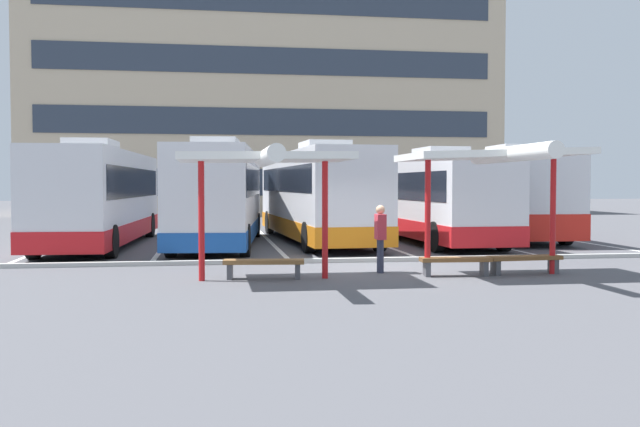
# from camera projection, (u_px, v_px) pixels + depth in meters

# --- Properties ---
(ground_plane) EXTENTS (160.00, 160.00, 0.00)m
(ground_plane) POSITION_uv_depth(u_px,v_px,m) (373.00, 268.00, 18.35)
(ground_plane) COLOR #515156
(terminal_building) EXTENTS (34.49, 13.43, 19.74)m
(terminal_building) POSITION_uv_depth(u_px,v_px,m) (264.00, 104.00, 55.69)
(terminal_building) COLOR #C6B293
(terminal_building) RESTS_ON ground
(coach_bus_0) EXTENTS (3.05, 11.68, 3.67)m
(coach_bus_0) POSITION_uv_depth(u_px,v_px,m) (101.00, 197.00, 24.82)
(coach_bus_0) COLOR silver
(coach_bus_0) RESTS_ON ground
(coach_bus_1) EXTENTS (3.62, 11.41, 3.74)m
(coach_bus_1) POSITION_uv_depth(u_px,v_px,m) (220.00, 196.00, 25.16)
(coach_bus_1) COLOR silver
(coach_bus_1) RESTS_ON ground
(coach_bus_2) EXTENTS (3.27, 12.39, 3.75)m
(coach_bus_2) POSITION_uv_depth(u_px,v_px,m) (316.00, 195.00, 27.06)
(coach_bus_2) COLOR silver
(coach_bus_2) RESTS_ON ground
(coach_bus_3) EXTENTS (2.76, 12.21, 3.53)m
(coach_bus_3) POSITION_uv_depth(u_px,v_px,m) (427.00, 199.00, 27.15)
(coach_bus_3) COLOR silver
(coach_bus_3) RESTS_ON ground
(coach_bus_4) EXTENTS (2.89, 10.35, 3.70)m
(coach_bus_4) POSITION_uv_depth(u_px,v_px,m) (500.00, 196.00, 28.66)
(coach_bus_4) COLOR silver
(coach_bus_4) RESTS_ON ground
(lane_stripe_0) EXTENTS (0.16, 14.00, 0.01)m
(lane_stripe_0) POSITION_uv_depth(u_px,v_px,m) (58.00, 244.00, 25.68)
(lane_stripe_0) COLOR white
(lane_stripe_0) RESTS_ON ground
(lane_stripe_1) EXTENTS (0.16, 14.00, 0.01)m
(lane_stripe_1) POSITION_uv_depth(u_px,v_px,m) (166.00, 243.00, 26.28)
(lane_stripe_1) COLOR white
(lane_stripe_1) RESTS_ON ground
(lane_stripe_2) EXTENTS (0.16, 14.00, 0.01)m
(lane_stripe_2) POSITION_uv_depth(u_px,v_px,m) (270.00, 242.00, 26.87)
(lane_stripe_2) COLOR white
(lane_stripe_2) RESTS_ON ground
(lane_stripe_3) EXTENTS (0.16, 14.00, 0.01)m
(lane_stripe_3) POSITION_uv_depth(u_px,v_px,m) (369.00, 240.00, 27.46)
(lane_stripe_3) COLOR white
(lane_stripe_3) RESTS_ON ground
(lane_stripe_4) EXTENTS (0.16, 14.00, 0.01)m
(lane_stripe_4) POSITION_uv_depth(u_px,v_px,m) (465.00, 239.00, 28.05)
(lane_stripe_4) COLOR white
(lane_stripe_4) RESTS_ON ground
(lane_stripe_5) EXTENTS (0.16, 14.00, 0.01)m
(lane_stripe_5) POSITION_uv_depth(u_px,v_px,m) (556.00, 238.00, 28.65)
(lane_stripe_5) COLOR white
(lane_stripe_5) RESTS_ON ground
(waiting_shelter_0) EXTENTS (3.84, 4.61, 2.96)m
(waiting_shelter_0) POSITION_uv_depth(u_px,v_px,m) (265.00, 160.00, 15.83)
(waiting_shelter_0) COLOR red
(waiting_shelter_0) RESTS_ON ground
(bench_0) EXTENTS (1.90, 0.63, 0.45)m
(bench_0) POSITION_uv_depth(u_px,v_px,m) (264.00, 264.00, 16.32)
(bench_0) COLOR brown
(bench_0) RESTS_ON ground
(waiting_shelter_1) EXTENTS (4.18, 4.49, 3.05)m
(waiting_shelter_1) POSITION_uv_depth(u_px,v_px,m) (496.00, 158.00, 16.64)
(waiting_shelter_1) COLOR red
(waiting_shelter_1) RESTS_ON ground
(bench_1) EXTENTS (1.72, 0.53, 0.45)m
(bench_1) POSITION_uv_depth(u_px,v_px,m) (456.00, 262.00, 16.82)
(bench_1) COLOR brown
(bench_1) RESTS_ON ground
(bench_2) EXTENTS (1.87, 0.53, 0.45)m
(bench_2) POSITION_uv_depth(u_px,v_px,m) (525.00, 260.00, 17.19)
(bench_2) COLOR brown
(bench_2) RESTS_ON ground
(platform_kerb) EXTENTS (44.00, 0.24, 0.12)m
(platform_kerb) POSITION_uv_depth(u_px,v_px,m) (361.00, 260.00, 19.85)
(platform_kerb) COLOR #ADADA8
(platform_kerb) RESTS_ON ground
(waiting_passenger_0) EXTENTS (0.24, 0.49, 1.68)m
(waiting_passenger_0) POSITION_uv_depth(u_px,v_px,m) (380.00, 234.00, 17.42)
(waiting_passenger_0) COLOR #33384C
(waiting_passenger_0) RESTS_ON ground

